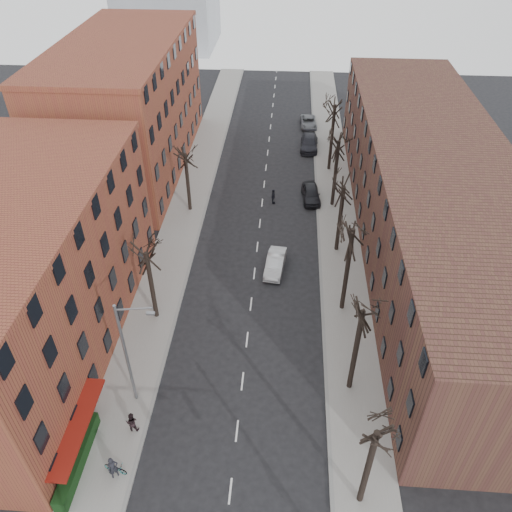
% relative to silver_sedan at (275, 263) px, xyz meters
% --- Properties ---
extents(sidewalk_left, '(4.00, 90.00, 0.15)m').
position_rel_silver_sedan_xyz_m(sidewalk_left, '(-9.86, 10.29, -0.65)').
color(sidewalk_left, gray).
rests_on(sidewalk_left, ground).
extents(sidewalk_right, '(4.00, 90.00, 0.15)m').
position_rel_silver_sedan_xyz_m(sidewalk_right, '(6.14, 10.29, -0.65)').
color(sidewalk_right, gray).
rests_on(sidewalk_right, ground).
extents(building_left_near, '(12.00, 26.00, 12.00)m').
position_rel_silver_sedan_xyz_m(building_left_near, '(-17.86, -9.71, 5.27)').
color(building_left_near, brown).
rests_on(building_left_near, ground).
extents(building_left_far, '(12.00, 28.00, 14.00)m').
position_rel_silver_sedan_xyz_m(building_left_far, '(-17.86, 19.29, 6.27)').
color(building_left_far, brown).
rests_on(building_left_far, ground).
extents(building_right, '(12.00, 50.00, 10.00)m').
position_rel_silver_sedan_xyz_m(building_right, '(14.14, 5.29, 4.27)').
color(building_right, '#4E3124').
rests_on(building_right, ground).
extents(awning_left, '(1.20, 7.00, 0.15)m').
position_rel_silver_sedan_xyz_m(awning_left, '(-11.26, -18.71, -0.73)').
color(awning_left, maroon).
rests_on(awning_left, ground).
extents(hedge, '(0.80, 6.00, 1.00)m').
position_rel_silver_sedan_xyz_m(hedge, '(-11.36, -19.71, -0.08)').
color(hedge, '#143512').
rests_on(hedge, sidewalk_left).
extents(tree_right_a, '(5.20, 5.20, 10.00)m').
position_rel_silver_sedan_xyz_m(tree_right_a, '(5.74, -20.71, -0.73)').
color(tree_right_a, black).
rests_on(tree_right_a, ground).
extents(tree_right_b, '(5.20, 5.20, 10.80)m').
position_rel_silver_sedan_xyz_m(tree_right_b, '(5.74, -12.71, -0.73)').
color(tree_right_b, black).
rests_on(tree_right_b, ground).
extents(tree_right_c, '(5.20, 5.20, 11.60)m').
position_rel_silver_sedan_xyz_m(tree_right_c, '(5.74, -4.71, -0.73)').
color(tree_right_c, black).
rests_on(tree_right_c, ground).
extents(tree_right_d, '(5.20, 5.20, 10.00)m').
position_rel_silver_sedan_xyz_m(tree_right_d, '(5.74, 3.29, -0.73)').
color(tree_right_d, black).
rests_on(tree_right_d, ground).
extents(tree_right_e, '(5.20, 5.20, 10.80)m').
position_rel_silver_sedan_xyz_m(tree_right_e, '(5.74, 11.29, -0.73)').
color(tree_right_e, black).
rests_on(tree_right_e, ground).
extents(tree_right_f, '(5.20, 5.20, 11.60)m').
position_rel_silver_sedan_xyz_m(tree_right_f, '(5.74, 19.29, -0.73)').
color(tree_right_f, black).
rests_on(tree_right_f, ground).
extents(tree_left_a, '(5.20, 5.20, 9.50)m').
position_rel_silver_sedan_xyz_m(tree_left_a, '(-9.46, -6.71, -0.73)').
color(tree_left_a, black).
rests_on(tree_left_a, ground).
extents(tree_left_b, '(5.20, 5.20, 9.50)m').
position_rel_silver_sedan_xyz_m(tree_left_b, '(-9.46, 9.29, -0.73)').
color(tree_left_b, black).
rests_on(tree_left_b, ground).
extents(streetlight, '(2.45, 0.22, 9.03)m').
position_rel_silver_sedan_xyz_m(streetlight, '(-8.88, -14.71, 4.28)').
color(streetlight, slate).
rests_on(streetlight, ground).
extents(silver_sedan, '(2.04, 4.57, 1.46)m').
position_rel_silver_sedan_xyz_m(silver_sedan, '(0.00, 0.00, 0.00)').
color(silver_sedan, silver).
rests_on(silver_sedan, ground).
extents(parked_car_near, '(2.25, 4.72, 1.56)m').
position_rel_silver_sedan_xyz_m(parked_car_near, '(3.44, 12.31, 0.05)').
color(parked_car_near, black).
rests_on(parked_car_near, ground).
extents(parked_car_mid, '(2.36, 5.43, 1.55)m').
position_rel_silver_sedan_xyz_m(parked_car_mid, '(3.44, 24.91, 0.05)').
color(parked_car_mid, black).
rests_on(parked_car_mid, ground).
extents(parked_car_far, '(2.41, 4.78, 1.30)m').
position_rel_silver_sedan_xyz_m(parked_car_far, '(3.44, 31.74, -0.08)').
color(parked_car_far, slate).
rests_on(parked_car_far, ground).
extents(pedestrian_a, '(0.76, 0.71, 1.75)m').
position_rel_silver_sedan_xyz_m(pedestrian_a, '(-8.88, -20.31, 0.30)').
color(pedestrian_a, black).
rests_on(pedestrian_a, sidewalk_left).
extents(pedestrian_b, '(0.80, 0.64, 1.61)m').
position_rel_silver_sedan_xyz_m(pedestrian_b, '(-8.62, -17.13, 0.23)').
color(pedestrian_b, black).
rests_on(pedestrian_b, sidewalk_left).
extents(pedestrian_crossing, '(0.50, 1.03, 1.71)m').
position_rel_silver_sedan_xyz_m(pedestrian_crossing, '(-0.66, 11.27, 0.13)').
color(pedestrian_crossing, black).
rests_on(pedestrian_crossing, ground).
extents(bicycle, '(1.61, 0.88, 0.80)m').
position_rel_silver_sedan_xyz_m(bicycle, '(-8.90, -20.06, -0.18)').
color(bicycle, gray).
rests_on(bicycle, sidewalk_left).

